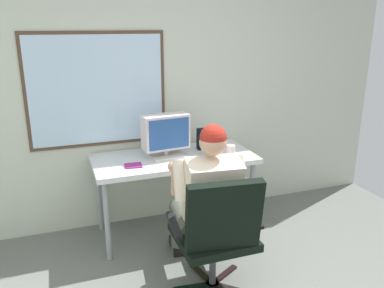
{
  "coord_description": "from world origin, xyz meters",
  "views": [
    {
      "loc": [
        -0.75,
        -1.48,
        1.89
      ],
      "look_at": [
        0.24,
        1.27,
        0.99
      ],
      "focal_mm": 36.84,
      "sensor_mm": 36.0,
      "label": 1
    }
  ],
  "objects_px": {
    "person_seated": "(207,199)",
    "coffee_mug": "(231,150)",
    "desk": "(174,163)",
    "cd_case": "(133,165)",
    "desk_speaker": "(201,139)",
    "office_chair": "(218,230)",
    "crt_monitor": "(166,133)",
    "wine_glass": "(208,144)"
  },
  "relations": [
    {
      "from": "person_seated",
      "to": "coffee_mug",
      "type": "xyz_separation_m",
      "value": [
        0.45,
        0.56,
        0.15
      ]
    },
    {
      "from": "desk",
      "to": "cd_case",
      "type": "bearing_deg",
      "value": -162.57
    },
    {
      "from": "desk",
      "to": "person_seated",
      "type": "height_order",
      "value": "person_seated"
    },
    {
      "from": "desk_speaker",
      "to": "office_chair",
      "type": "bearing_deg",
      "value": -105.0
    },
    {
      "from": "desk",
      "to": "cd_case",
      "type": "relative_size",
      "value": 9.29
    },
    {
      "from": "person_seated",
      "to": "crt_monitor",
      "type": "bearing_deg",
      "value": 97.88
    },
    {
      "from": "crt_monitor",
      "to": "wine_glass",
      "type": "distance_m",
      "value": 0.38
    },
    {
      "from": "crt_monitor",
      "to": "desk",
      "type": "bearing_deg",
      "value": -19.38
    },
    {
      "from": "person_seated",
      "to": "desk_speaker",
      "type": "xyz_separation_m",
      "value": [
        0.27,
        0.83,
        0.21
      ]
    },
    {
      "from": "office_chair",
      "to": "cd_case",
      "type": "bearing_deg",
      "value": 115.29
    },
    {
      "from": "person_seated",
      "to": "office_chair",
      "type": "bearing_deg",
      "value": -95.47
    },
    {
      "from": "desk",
      "to": "crt_monitor",
      "type": "xyz_separation_m",
      "value": [
        -0.07,
        0.02,
        0.28
      ]
    },
    {
      "from": "wine_glass",
      "to": "cd_case",
      "type": "distance_m",
      "value": 0.68
    },
    {
      "from": "crt_monitor",
      "to": "desk_speaker",
      "type": "bearing_deg",
      "value": 13.99
    },
    {
      "from": "person_seated",
      "to": "wine_glass",
      "type": "bearing_deg",
      "value": 68.15
    },
    {
      "from": "desk",
      "to": "wine_glass",
      "type": "distance_m",
      "value": 0.35
    },
    {
      "from": "desk",
      "to": "crt_monitor",
      "type": "distance_m",
      "value": 0.29
    },
    {
      "from": "wine_glass",
      "to": "coffee_mug",
      "type": "xyz_separation_m",
      "value": [
        0.2,
        -0.05,
        -0.06
      ]
    },
    {
      "from": "office_chair",
      "to": "crt_monitor",
      "type": "bearing_deg",
      "value": 94.39
    },
    {
      "from": "office_chair",
      "to": "wine_glass",
      "type": "height_order",
      "value": "office_chair"
    },
    {
      "from": "desk",
      "to": "cd_case",
      "type": "xyz_separation_m",
      "value": [
        -0.39,
        -0.12,
        0.07
      ]
    },
    {
      "from": "desk",
      "to": "office_chair",
      "type": "distance_m",
      "value": 0.99
    },
    {
      "from": "desk_speaker",
      "to": "wine_glass",
      "type": "bearing_deg",
      "value": -96.03
    },
    {
      "from": "desk_speaker",
      "to": "person_seated",
      "type": "bearing_deg",
      "value": -107.88
    },
    {
      "from": "wine_glass",
      "to": "desk_speaker",
      "type": "relative_size",
      "value": 0.81
    },
    {
      "from": "desk",
      "to": "crt_monitor",
      "type": "bearing_deg",
      "value": 160.62
    },
    {
      "from": "crt_monitor",
      "to": "wine_glass",
      "type": "xyz_separation_m",
      "value": [
        0.35,
        -0.13,
        -0.1
      ]
    },
    {
      "from": "cd_case",
      "to": "coffee_mug",
      "type": "distance_m",
      "value": 0.88
    },
    {
      "from": "person_seated",
      "to": "desk",
      "type": "bearing_deg",
      "value": 92.89
    },
    {
      "from": "crt_monitor",
      "to": "wine_glass",
      "type": "relative_size",
      "value": 2.64
    },
    {
      "from": "coffee_mug",
      "to": "desk_speaker",
      "type": "bearing_deg",
      "value": 123.98
    },
    {
      "from": "coffee_mug",
      "to": "cd_case",
      "type": "bearing_deg",
      "value": 178.05
    },
    {
      "from": "crt_monitor",
      "to": "wine_glass",
      "type": "bearing_deg",
      "value": -20.28
    },
    {
      "from": "desk",
      "to": "coffee_mug",
      "type": "height_order",
      "value": "coffee_mug"
    },
    {
      "from": "person_seated",
      "to": "cd_case",
      "type": "xyz_separation_m",
      "value": [
        -0.43,
        0.59,
        0.11
      ]
    },
    {
      "from": "wine_glass",
      "to": "coffee_mug",
      "type": "distance_m",
      "value": 0.22
    },
    {
      "from": "desk",
      "to": "person_seated",
      "type": "xyz_separation_m",
      "value": [
        0.04,
        -0.72,
        -0.04
      ]
    },
    {
      "from": "desk_speaker",
      "to": "cd_case",
      "type": "relative_size",
      "value": 1.28
    },
    {
      "from": "person_seated",
      "to": "crt_monitor",
      "type": "relative_size",
      "value": 2.94
    },
    {
      "from": "desk",
      "to": "desk_speaker",
      "type": "height_order",
      "value": "desk_speaker"
    },
    {
      "from": "crt_monitor",
      "to": "office_chair",
      "type": "bearing_deg",
      "value": -85.61
    },
    {
      "from": "office_chair",
      "to": "cd_case",
      "type": "relative_size",
      "value": 6.11
    }
  ]
}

